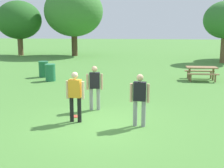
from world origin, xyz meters
TOP-DOWN VIEW (x-y plane):
  - ground_plane at (0.00, 0.00)m, footprint 120.00×120.00m
  - person_thrower at (1.18, -0.07)m, footprint 0.61×0.25m
  - person_catcher at (-0.88, 0.13)m, footprint 0.61×0.25m
  - person_bystander at (-0.49, 1.58)m, footprint 0.60×0.28m
  - frisbee at (-1.03, 0.65)m, footprint 0.28×0.28m
  - picnic_table_near at (4.53, 8.23)m, footprint 1.71×1.43m
  - trash_can_beside_table at (-3.96, 7.05)m, footprint 0.59×0.59m
  - trash_can_further_along at (-4.78, 8.26)m, footprint 0.59×0.59m
  - tree_tall_left at (-11.62, 20.84)m, footprint 4.57×4.57m
  - tree_broad_center at (-5.91, 21.05)m, footprint 5.89×5.89m

SIDE VIEW (x-z plane):
  - ground_plane at x=0.00m, z-range 0.00..0.00m
  - frisbee at x=-1.03m, z-range 0.00..0.03m
  - trash_can_beside_table at x=-3.96m, z-range 0.00..0.96m
  - trash_can_further_along at x=-4.78m, z-range 0.00..0.96m
  - picnic_table_near at x=4.53m, z-range 0.18..0.95m
  - person_thrower at x=1.18m, z-range 0.12..1.76m
  - person_catcher at x=-0.88m, z-range 0.12..1.76m
  - person_bystander at x=-0.49m, z-range 0.12..1.76m
  - tree_tall_left at x=-11.62m, z-range 0.82..6.39m
  - tree_broad_center at x=-5.91m, z-range 0.96..7.93m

